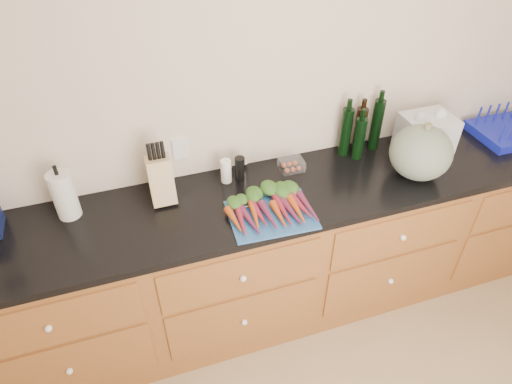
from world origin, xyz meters
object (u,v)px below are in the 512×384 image
object	(u,v)px
cutting_board	(271,215)
carrots	(269,205)
squash	(421,153)
tomato_box	(291,165)
dish_rack	(510,129)
knife_block	(161,180)
paper_towel	(64,195)

from	to	relation	value
cutting_board	carrots	world-z (taller)	carrots
squash	tomato_box	xyz separation A→B (m)	(-0.63, 0.26, -0.12)
cutting_board	squash	xyz separation A→B (m)	(0.87, 0.07, 0.14)
squash	dish_rack	xyz separation A→B (m)	(0.78, 0.17, -0.11)
cutting_board	squash	size ratio (longest dim) A/B	1.27
squash	tomato_box	world-z (taller)	squash
cutting_board	carrots	xyz separation A→B (m)	(-0.00, 0.04, 0.03)
knife_block	tomato_box	distance (m)	0.73
squash	dish_rack	bearing A→B (deg)	12.44
dish_rack	knife_block	bearing A→B (deg)	178.39
carrots	squash	bearing A→B (deg)	1.84
carrots	dish_rack	distance (m)	1.66
knife_block	carrots	bearing A→B (deg)	-28.32
cutting_board	tomato_box	xyz separation A→B (m)	(0.24, 0.33, 0.03)
carrots	tomato_box	size ratio (longest dim) A/B	3.17
knife_block	tomato_box	bearing A→B (deg)	2.38
cutting_board	carrots	size ratio (longest dim) A/B	1.00
paper_towel	dish_rack	world-z (taller)	paper_towel
paper_towel	carrots	bearing A→B (deg)	-16.53
knife_block	dish_rack	bearing A→B (deg)	-1.61
squash	knife_block	distance (m)	1.37
carrots	squash	world-z (taller)	squash
carrots	dish_rack	world-z (taller)	dish_rack
paper_towel	tomato_box	size ratio (longest dim) A/B	1.91
carrots	paper_towel	distance (m)	0.99
paper_towel	tomato_box	xyz separation A→B (m)	(1.18, 0.01, -0.09)
paper_towel	tomato_box	bearing A→B (deg)	0.49
cutting_board	paper_towel	xyz separation A→B (m)	(-0.94, 0.32, 0.12)
knife_block	tomato_box	xyz separation A→B (m)	(0.72, 0.03, -0.09)
cutting_board	tomato_box	distance (m)	0.41
paper_towel	knife_block	bearing A→B (deg)	-2.49
cutting_board	dish_rack	bearing A→B (deg)	8.29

